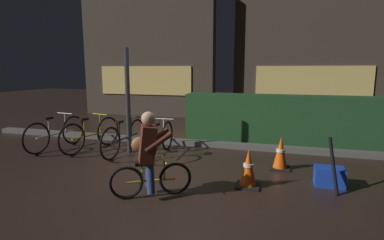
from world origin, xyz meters
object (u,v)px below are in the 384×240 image
at_px(traffic_cone_far, 281,153).
at_px(street_post, 128,101).
at_px(closed_umbrella, 333,166).
at_px(parked_bike_center_right, 159,140).
at_px(blue_crate, 329,177).
at_px(traffic_cone_near, 248,168).
at_px(parked_bike_center_left, 124,138).
at_px(parked_bike_left_mid, 91,134).
at_px(cyclist, 149,154).
at_px(parked_bike_leftmost, 56,133).

bearing_deg(traffic_cone_far, street_post, 175.46).
relative_size(street_post, closed_umbrella, 2.68).
distance_m(parked_bike_center_right, blue_crate, 3.32).
xyz_separation_m(parked_bike_center_right, traffic_cone_near, (1.99, -1.22, -0.05)).
bearing_deg(parked_bike_center_right, parked_bike_center_left, 92.58).
height_order(street_post, parked_bike_left_mid, street_post).
relative_size(traffic_cone_far, cyclist, 0.49).
relative_size(parked_bike_left_mid, traffic_cone_far, 2.76).
distance_m(parked_bike_center_left, traffic_cone_near, 3.02).
distance_m(traffic_cone_near, traffic_cone_far, 1.15).
height_order(parked_bike_left_mid, parked_bike_center_left, parked_bike_left_mid).
distance_m(traffic_cone_far, cyclist, 2.59).
bearing_deg(traffic_cone_near, cyclist, -150.57).
bearing_deg(parked_bike_center_left, parked_bike_leftmost, 96.04).
relative_size(traffic_cone_far, blue_crate, 1.40).
height_order(street_post, cyclist, street_post).
height_order(parked_bike_leftmost, traffic_cone_near, parked_bike_leftmost).
distance_m(traffic_cone_near, cyclist, 1.57).
xyz_separation_m(parked_bike_center_left, cyclist, (1.44, -1.93, 0.27)).
relative_size(street_post, parked_bike_center_right, 1.36).
height_order(parked_bike_leftmost, parked_bike_center_right, parked_bike_leftmost).
height_order(traffic_cone_far, closed_umbrella, closed_umbrella).
bearing_deg(parked_bike_center_right, closed_umbrella, -109.19).
bearing_deg(closed_umbrella, parked_bike_leftmost, 56.66).
distance_m(parked_bike_left_mid, traffic_cone_far, 4.16).
height_order(parked_bike_center_left, traffic_cone_far, parked_bike_center_left).
xyz_separation_m(parked_bike_leftmost, cyclist, (3.17, -1.87, 0.26)).
xyz_separation_m(traffic_cone_far, cyclist, (-1.82, -1.80, 0.33)).
relative_size(blue_crate, cyclist, 0.35).
height_order(parked_bike_leftmost, parked_bike_left_mid, parked_bike_leftmost).
relative_size(parked_bike_leftmost, parked_bike_center_left, 1.01).
xyz_separation_m(parked_bike_left_mid, traffic_cone_far, (4.15, -0.20, -0.07)).
distance_m(parked_bike_leftmost, traffic_cone_near, 4.65).
xyz_separation_m(traffic_cone_far, closed_umbrella, (0.75, -0.89, 0.11)).
distance_m(parked_bike_leftmost, traffic_cone_far, 5.00).
relative_size(parked_bike_left_mid, blue_crate, 3.86).
relative_size(cyclist, closed_umbrella, 1.47).
height_order(parked_bike_left_mid, cyclist, cyclist).
height_order(parked_bike_leftmost, parked_bike_center_left, parked_bike_leftmost).
bearing_deg(blue_crate, cyclist, -155.77).
distance_m(parked_bike_left_mid, parked_bike_center_right, 1.68).
height_order(parked_bike_left_mid, traffic_cone_far, parked_bike_left_mid).
bearing_deg(traffic_cone_far, cyclist, -135.38).
height_order(parked_bike_leftmost, closed_umbrella, closed_umbrella).
bearing_deg(traffic_cone_far, parked_bike_center_left, 177.80).
relative_size(street_post, cyclist, 1.83).
height_order(parked_bike_center_left, traffic_cone_near, parked_bike_center_left).
xyz_separation_m(street_post, traffic_cone_far, (3.22, -0.26, -0.84)).
bearing_deg(parked_bike_leftmost, cyclist, -112.41).
relative_size(parked_bike_leftmost, closed_umbrella, 2.04).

